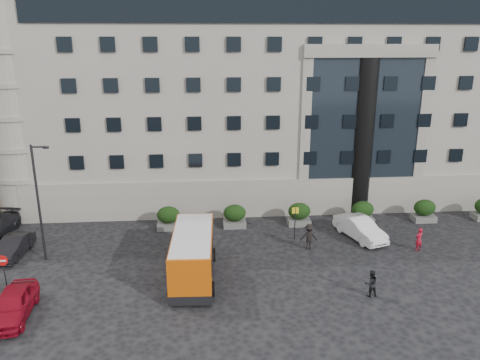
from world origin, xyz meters
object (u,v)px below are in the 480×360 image
object	(u,v)px
hedge_e	(424,210)
bus_stop_sign	(295,218)
red_truck	(55,181)
parked_car_d	(41,199)
parked_car_b	(14,246)
hedge_b	(235,216)
street_lamp	(39,199)
pedestrian_c	(309,237)
hedge_d	(362,212)
minibus	(193,254)
hedge_c	(299,214)
pedestrian_a	(419,239)
pedestrian_b	(371,283)
parked_car_a	(13,304)
hedge_a	(169,218)
no_entry_sign	(3,266)
white_taxi	(360,228)

from	to	relation	value
hedge_e	bus_stop_sign	world-z (taller)	bus_stop_sign
red_truck	parked_car_d	bearing A→B (deg)	-89.41
parked_car_b	hedge_b	bearing A→B (deg)	18.44
street_lamp	pedestrian_c	size ratio (longest dim) A/B	4.25
hedge_b	hedge_d	bearing A→B (deg)	0.00
minibus	hedge_c	bearing A→B (deg)	46.16
pedestrian_a	pedestrian_b	size ratio (longest dim) A/B	1.05
pedestrian_b	hedge_e	bearing A→B (deg)	-135.51
hedge_b	parked_car_a	xyz separation A→B (m)	(-12.70, -11.69, -0.15)
hedge_c	hedge_d	distance (m)	5.20
hedge_c	parked_car_a	size ratio (longest dim) A/B	0.40
parked_car_a	pedestrian_a	distance (m)	26.12
parked_car_b	pedestrian_c	size ratio (longest dim) A/B	2.17
hedge_a	pedestrian_a	size ratio (longest dim) A/B	1.07
hedge_b	pedestrian_a	xyz separation A→B (m)	(12.65, -5.41, -0.07)
hedge_e	no_entry_sign	distance (m)	31.09
pedestrian_c	red_truck	bearing A→B (deg)	-26.07
minibus	pedestrian_b	bearing A→B (deg)	-14.18
bus_stop_sign	red_truck	size ratio (longest dim) A/B	0.51
hedge_d	parked_car_b	bearing A→B (deg)	-171.32
street_lamp	bus_stop_sign	xyz separation A→B (m)	(17.44, 2.00, -2.64)
minibus	pedestrian_c	distance (m)	8.89
hedge_a	pedestrian_c	bearing A→B (deg)	-23.92
pedestrian_b	red_truck	bearing A→B (deg)	-49.23
hedge_d	hedge_e	size ratio (longest dim) A/B	1.00
no_entry_sign	parked_car_a	distance (m)	3.34
bus_stop_sign	parked_car_d	size ratio (longest dim) A/B	0.53
hedge_d	pedestrian_a	bearing A→B (deg)	-67.38
hedge_a	bus_stop_sign	distance (m)	9.94
parked_car_b	red_truck	bearing A→B (deg)	98.66
hedge_d	pedestrian_b	xyz separation A→B (m)	(-3.22, -11.08, -0.11)
no_entry_sign	pedestrian_c	xyz separation A→B (m)	(19.19, 4.32, -0.71)
parked_car_b	white_taxi	xyz separation A→B (m)	(24.78, 1.02, 0.12)
hedge_b	pedestrian_a	size ratio (longest dim) A/B	1.07
hedge_a	hedge_e	world-z (taller)	same
hedge_c	bus_stop_sign	distance (m)	3.05
bus_stop_sign	white_taxi	world-z (taller)	bus_stop_sign
pedestrian_c	pedestrian_b	bearing A→B (deg)	115.52
hedge_c	street_lamp	world-z (taller)	street_lamp
hedge_b	pedestrian_b	xyz separation A→B (m)	(7.18, -11.08, -0.11)
parked_car_b	minibus	bearing A→B (deg)	-14.09
hedge_d	hedge_e	bearing A→B (deg)	0.00
bus_stop_sign	parked_car_a	distance (m)	19.21
no_entry_sign	pedestrian_a	bearing A→B (deg)	7.28
hedge_d	pedestrian_c	distance (m)	7.05
parked_car_a	bus_stop_sign	bearing A→B (deg)	24.39
parked_car_a	white_taxi	bearing A→B (deg)	18.53
hedge_e	hedge_d	bearing A→B (deg)	180.00
parked_car_d	pedestrian_a	xyz separation A→B (m)	(29.62, -11.56, 0.19)
parked_car_b	pedestrian_c	world-z (taller)	pedestrian_c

